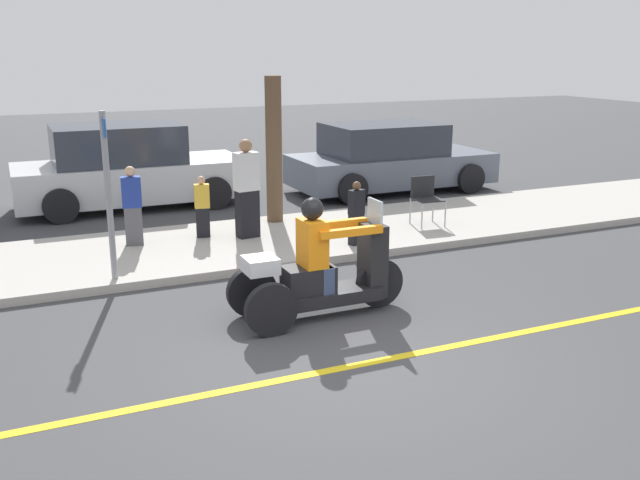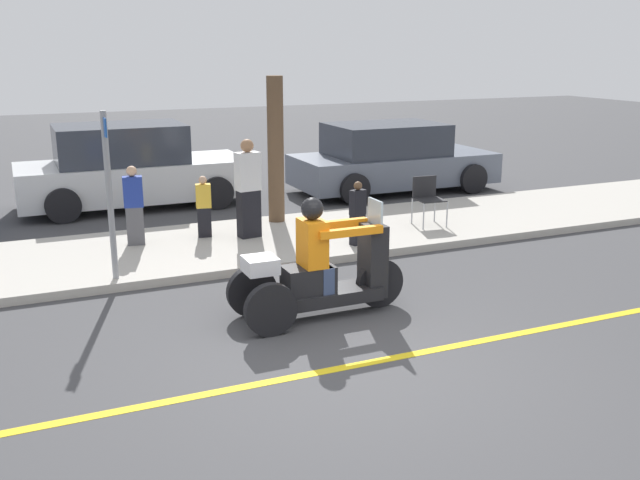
{
  "view_description": "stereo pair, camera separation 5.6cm",
  "coord_description": "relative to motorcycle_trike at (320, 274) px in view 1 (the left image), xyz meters",
  "views": [
    {
      "loc": [
        -2.98,
        -5.85,
        3.11
      ],
      "look_at": [
        0.24,
        1.39,
        0.93
      ],
      "focal_mm": 40.0,
      "sensor_mm": 36.0,
      "label": 1
    },
    {
      "loc": [
        -2.93,
        -5.87,
        3.11
      ],
      "look_at": [
        0.24,
        1.39,
        0.93
      ],
      "focal_mm": 40.0,
      "sensor_mm": 36.0,
      "label": 2
    }
  ],
  "objects": [
    {
      "name": "parked_car_lot_left",
      "position": [
        -1.05,
        6.95,
        0.24
      ],
      "size": [
        4.39,
        2.0,
        1.63
      ],
      "color": "silver",
      "rests_on": "ground"
    },
    {
      "name": "spectator_mid_group",
      "position": [
        -0.43,
        3.65,
        0.08
      ],
      "size": [
        0.26,
        0.18,
        0.99
      ],
      "color": "black",
      "rests_on": "sidewalk_strip"
    },
    {
      "name": "lane_stripe",
      "position": [
        -0.0,
        -1.39,
        -0.52
      ],
      "size": [
        24.0,
        0.12,
        0.01
      ],
      "color": "gold",
      "rests_on": "ground"
    },
    {
      "name": "folding_chair_set_back",
      "position": [
        3.29,
        2.94,
        0.11
      ],
      "size": [
        0.5,
        0.5,
        0.82
      ],
      "color": "#A5A8AD",
      "rests_on": "sidewalk_strip"
    },
    {
      "name": "tree_trunk",
      "position": [
        1.0,
        4.2,
        0.85
      ],
      "size": [
        0.28,
        0.28,
        2.5
      ],
      "color": "brown",
      "rests_on": "sidewalk_strip"
    },
    {
      "name": "spectator_with_child",
      "position": [
        -1.53,
        3.64,
        0.19
      ],
      "size": [
        0.31,
        0.22,
        1.23
      ],
      "color": "#515156",
      "rests_on": "sidewalk_strip"
    },
    {
      "name": "parked_car_lot_far",
      "position": [
        4.43,
        6.26,
        0.18
      ],
      "size": [
        4.39,
        2.08,
        1.48
      ],
      "color": "slate",
      "rests_on": "ground"
    },
    {
      "name": "spectator_by_tree",
      "position": [
        0.22,
        3.37,
        0.36
      ],
      "size": [
        0.4,
        0.28,
        1.58
      ],
      "color": "black",
      "rests_on": "sidewalk_strip"
    },
    {
      "name": "sidewalk_strip",
      "position": [
        -0.25,
        3.21,
        -0.46
      ],
      "size": [
        28.0,
        2.8,
        0.12
      ],
      "color": "#B2ADA3",
      "rests_on": "ground"
    },
    {
      "name": "street_sign",
      "position": [
        -2.06,
        2.06,
        0.8
      ],
      "size": [
        0.08,
        0.36,
        2.2
      ],
      "color": "gray",
      "rests_on": "sidewalk_strip"
    },
    {
      "name": "ground_plane",
      "position": [
        -0.25,
        -1.39,
        -0.52
      ],
      "size": [
        60.0,
        60.0,
        0.0
      ],
      "primitive_type": "plane",
      "color": "#424244"
    },
    {
      "name": "motorcycle_trike",
      "position": [
        0.0,
        0.0,
        0.0
      ],
      "size": [
        2.14,
        0.76,
        1.44
      ],
      "color": "black",
      "rests_on": "ground"
    },
    {
      "name": "spectator_far_back",
      "position": [
        1.61,
        2.25,
        0.08
      ],
      "size": [
        0.27,
        0.2,
        0.99
      ],
      "color": "black",
      "rests_on": "sidewalk_strip"
    }
  ]
}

